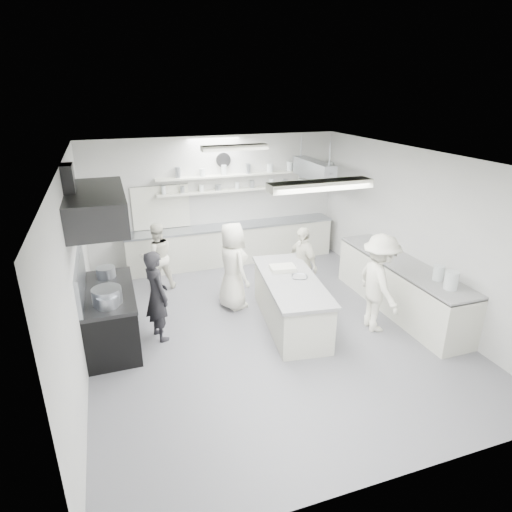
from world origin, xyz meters
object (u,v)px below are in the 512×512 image
object	(u,v)px
right_counter	(400,287)
prep_island	(290,303)
cook_back	(157,257)
back_counter	(232,244)
cook_stove	(157,296)
stove	(111,318)

from	to	relation	value
right_counter	prep_island	xyz separation A→B (m)	(-2.19, 0.18, -0.05)
prep_island	cook_back	world-z (taller)	cook_back
back_counter	cook_stove	bearing A→B (deg)	-126.22
stove	back_counter	distance (m)	4.03
back_counter	prep_island	bearing A→B (deg)	-87.21
cook_stove	cook_back	bearing A→B (deg)	-24.83
right_counter	prep_island	size ratio (longest dim) A/B	1.45
right_counter	cook_back	world-z (taller)	cook_back
right_counter	prep_island	distance (m)	2.20
back_counter	cook_back	world-z (taller)	cook_back
stove	cook_stove	size ratio (longest dim) A/B	1.14
right_counter	back_counter	bearing A→B (deg)	124.65
stove	cook_stove	world-z (taller)	cook_stove
stove	cook_back	xyz separation A→B (m)	(1.01, 1.86, 0.27)
stove	cook_back	world-z (taller)	cook_back
right_counter	cook_stove	bearing A→B (deg)	173.88
cook_stove	right_counter	bearing A→B (deg)	-113.91
stove	prep_island	bearing A→B (deg)	-7.78
back_counter	right_counter	xyz separation A→B (m)	(2.35, -3.40, 0.01)
right_counter	prep_island	world-z (taller)	right_counter
right_counter	cook_stove	distance (m)	4.53
stove	back_counter	xyz separation A→B (m)	(2.90, 2.80, 0.01)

